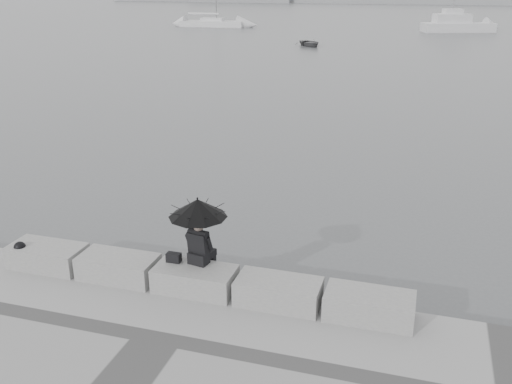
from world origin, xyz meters
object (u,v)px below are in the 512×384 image
(seated_person, at_px, (198,216))
(sailboat_left, at_px, (213,23))
(mooring_bollard, at_px, (21,257))
(motor_cruiser, at_px, (458,25))
(dinghy, at_px, (310,43))

(seated_person, relative_size, sailboat_left, 0.11)
(mooring_bollard, height_order, sailboat_left, sailboat_left)
(mooring_bollard, xyz_separation_m, motor_cruiser, (10.65, 69.79, 0.14))
(seated_person, distance_m, dinghy, 48.68)
(seated_person, bearing_deg, mooring_bollard, -163.39)
(seated_person, xyz_separation_m, dinghy, (-7.80, 48.02, -1.71))
(seated_person, distance_m, mooring_bollard, 4.13)
(sailboat_left, relative_size, motor_cruiser, 1.40)
(seated_person, relative_size, mooring_bollard, 2.27)
(dinghy, bearing_deg, seated_person, -118.40)
(seated_person, height_order, mooring_bollard, seated_person)
(mooring_bollard, xyz_separation_m, dinghy, (-3.89, 48.46, -0.46))
(motor_cruiser, bearing_deg, seated_person, -114.69)
(sailboat_left, relative_size, dinghy, 3.72)
(dinghy, bearing_deg, mooring_bollard, -123.04)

